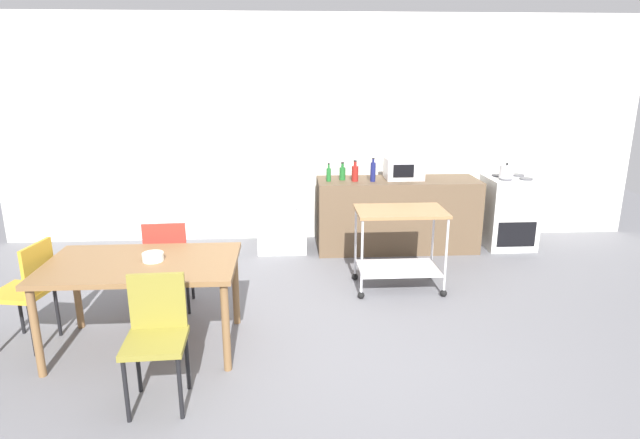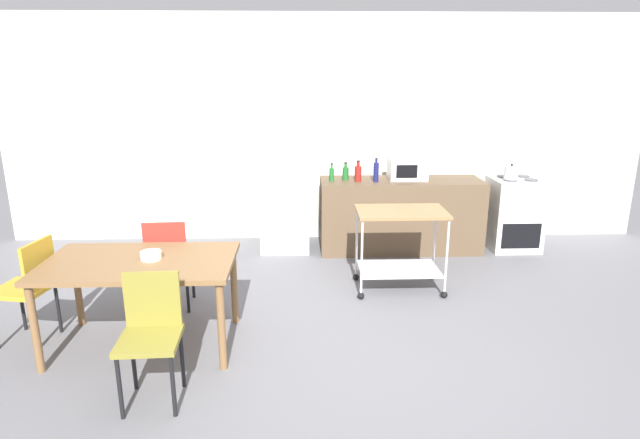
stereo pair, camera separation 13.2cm
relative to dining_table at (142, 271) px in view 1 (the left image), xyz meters
The scene contains 17 objects.
ground_plane 1.78m from the dining_table, ahead, with size 12.00×12.00×0.00m, color slate.
back_wall 3.47m from the dining_table, 61.06° to the left, with size 8.40×0.12×2.90m, color silver.
kitchen_counter 3.47m from the dining_table, 42.93° to the left, with size 2.00×0.64×0.90m, color brown.
dining_table is the anchor object (origin of this frame).
chair_olive 0.80m from the dining_table, 69.70° to the right, with size 0.42×0.42×0.89m.
chair_mustard 0.96m from the dining_table, behind, with size 0.46×0.46×0.89m.
chair_red 0.72m from the dining_table, 86.11° to the left, with size 0.42×0.42×0.89m.
stove_oven 4.65m from the dining_table, 30.82° to the left, with size 0.60×0.61×0.92m.
refrigerator 2.69m from the dining_table, 66.17° to the left, with size 0.60×0.63×1.55m.
kitchen_cart 2.55m from the dining_table, 25.40° to the left, with size 0.91×0.57×0.85m.
bottle_wine 2.86m from the dining_table, 54.15° to the left, with size 0.06×0.06×0.22m.
bottle_hot_sauce 3.03m from the dining_table, 52.26° to the left, with size 0.08×0.08×0.22m.
bottle_sesame_oil 3.05m from the dining_table, 49.13° to the left, with size 0.08×0.08×0.25m.
bottle_sparkling_water 3.18m from the dining_table, 45.82° to the left, with size 0.06×0.06×0.29m.
microwave 3.57m from the dining_table, 42.65° to the left, with size 0.46×0.35×0.26m.
fruit_bowl 0.15m from the dining_table, 11.55° to the left, with size 0.17×0.17×0.07m, color white.
kettle 4.50m from the dining_table, 30.51° to the left, with size 0.24×0.17×0.19m.
Camera 1 is at (-0.46, -3.77, 2.22)m, focal length 29.72 mm.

